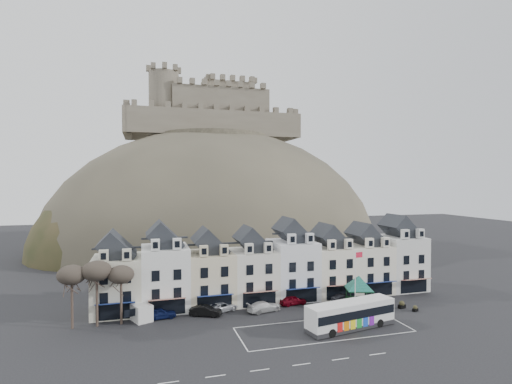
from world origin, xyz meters
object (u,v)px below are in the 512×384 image
Objects in this scene: bus at (351,314)px; red_buoy at (368,311)px; car_navy at (160,313)px; car_black at (206,311)px; flagpole at (356,277)px; car_silver at (222,307)px; bus_shelter at (359,283)px; car_charcoal at (343,298)px; car_white at (264,307)px; car_maroon at (293,300)px; white_van at (139,311)px.

red_buoy is at bearing 25.40° from bus.
red_buoy is 28.93m from car_navy.
bus is at bearing -143.94° from red_buoy.
flagpole is at bearing -78.09° from car_black.
flagpole is (3.90, 5.44, 3.20)m from bus.
red_buoy is 4.80m from flagpole.
bus_shelter is at bearing -123.21° from car_silver.
red_buoy is 0.39× the size of car_black.
bus_shelter reaches higher than car_silver.
car_charcoal is at bearing -65.40° from car_black.
car_silver is (-19.08, 8.06, -0.23)m from red_buoy.
car_charcoal is at bearing 90.00° from red_buoy.
car_white is (-13.27, 6.18, -0.16)m from red_buoy.
bus_shelter is at bearing -72.18° from car_black.
bus_shelter is 4.09× the size of red_buoy.
white_van is at bearing 81.31° from car_maroon.
car_charcoal is (0.61, 4.75, -4.50)m from flagpole.
car_maroon is (-7.45, 5.90, -4.41)m from flagpole.
white_van is at bearing 165.35° from red_buoy.
bus is 2.83× the size of car_black.
bus reaches higher than car_silver.
red_buoy is 0.19× the size of flagpole.
flagpole is 6.57m from car_charcoal.
car_navy reaches higher than car_charcoal.
bus_shelter is 1.42× the size of car_white.
red_buoy is 14.64m from car_white.
red_buoy is (-1.08, -4.21, -2.82)m from bus_shelter.
white_van is (-31.90, 3.85, -2.58)m from bus_shelter.
car_black reaches higher than car_white.
white_van reaches higher than car_silver.
car_navy is (-28.01, 7.24, -0.14)m from red_buoy.
flagpole is 19.89m from car_silver.
car_white is at bearing 84.46° from car_charcoal.
white_van is 9.21m from car_black.
car_silver is (2.65, 1.42, -0.08)m from car_black.
flagpole reaches higher than car_black.
car_black is at bearing 82.04° from car_charcoal.
car_white is (14.74, -1.06, -0.02)m from car_navy.
bus_shelter is at bearing -30.27° from white_van.
bus reaches higher than red_buoy.
car_maroon is at bearing -95.86° from car_navy.
bus reaches higher than car_charcoal.
car_navy reaches higher than car_black.
car_charcoal is (30.82, -1.15, -0.48)m from white_van.
car_navy is at bearing 72.07° from car_white.
car_silver is 1.10× the size of car_maroon.
car_navy is at bearing 72.79° from car_silver.
car_silver is at bearing 131.42° from bus.
red_buoy is at bearing -83.09° from car_black.
car_silver is at bearing 162.28° from flagpole.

